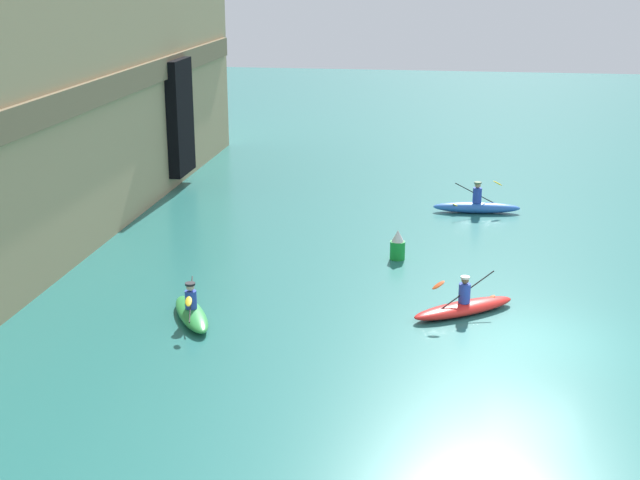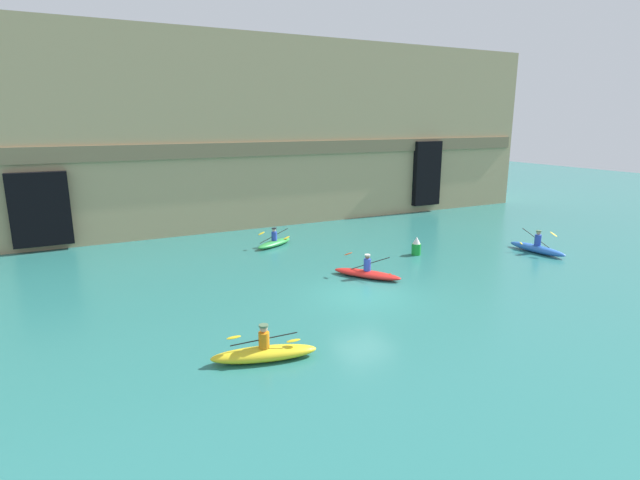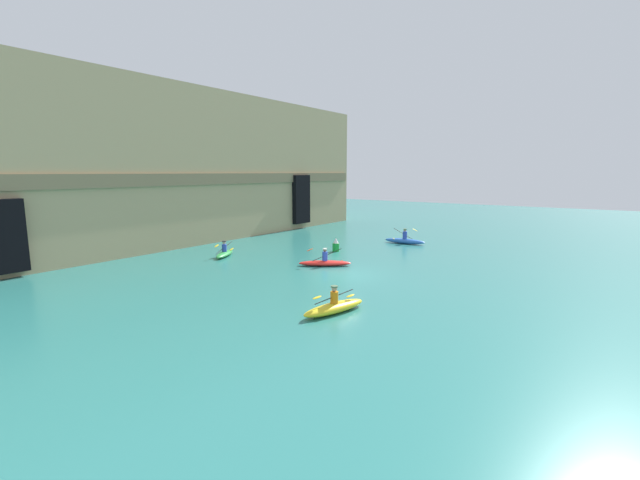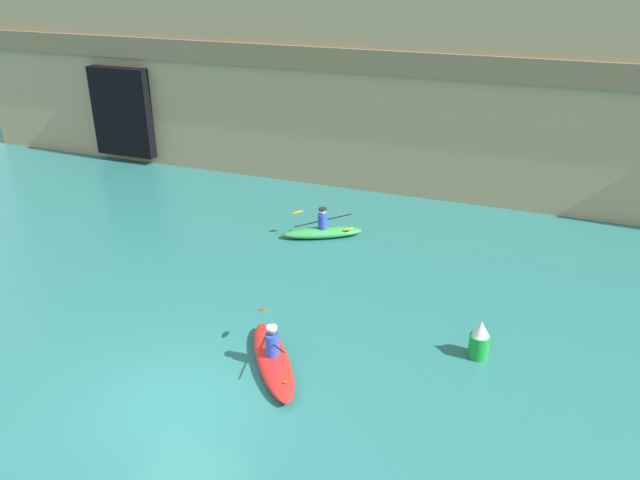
% 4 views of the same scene
% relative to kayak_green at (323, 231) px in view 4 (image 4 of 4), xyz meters
% --- Properties ---
extents(ground_plane, '(120.00, 120.00, 0.00)m').
position_rel_kayak_green_xyz_m(ground_plane, '(0.18, -9.47, -0.23)').
color(ground_plane, '#28706B').
extents(cliff_bluff, '(44.00, 7.00, 12.53)m').
position_rel_kayak_green_xyz_m(cliff_bluff, '(2.12, 8.28, 6.02)').
color(cliff_bluff, tan).
rests_on(cliff_bluff, ground).
extents(kayak_green, '(2.79, 1.95, 1.09)m').
position_rel_kayak_green_xyz_m(kayak_green, '(0.00, 0.00, 0.00)').
color(kayak_green, green).
rests_on(kayak_green, ground).
extents(kayak_red, '(2.56, 3.13, 1.15)m').
position_rel_kayak_green_xyz_m(kayak_red, '(1.59, -7.49, -0.01)').
color(kayak_red, red).
rests_on(kayak_red, ground).
extents(marker_buoy, '(0.50, 0.50, 1.01)m').
position_rel_kayak_green_xyz_m(marker_buoy, '(6.15, -5.30, 0.24)').
color(marker_buoy, green).
rests_on(marker_buoy, ground).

